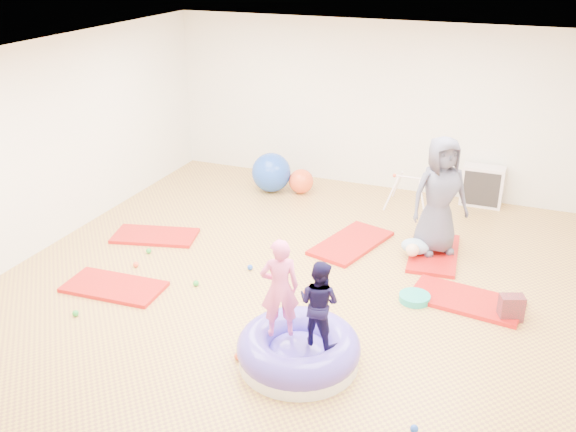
% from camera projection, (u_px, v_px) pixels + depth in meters
% --- Properties ---
extents(room, '(7.01, 8.01, 2.81)m').
position_uv_depth(room, '(278.00, 186.00, 7.30)').
color(room, gold).
rests_on(room, ground).
extents(gym_mat_front_left, '(1.26, 0.68, 0.05)m').
position_uv_depth(gym_mat_front_left, '(114.00, 287.00, 7.93)').
color(gym_mat_front_left, '#B8090B').
rests_on(gym_mat_front_left, ground).
extents(gym_mat_mid_left, '(1.29, 0.87, 0.05)m').
position_uv_depth(gym_mat_mid_left, '(155.00, 236.00, 9.28)').
color(gym_mat_mid_left, '#B8090B').
rests_on(gym_mat_mid_left, ground).
extents(gym_mat_center_back, '(0.98, 1.43, 0.05)m').
position_uv_depth(gym_mat_center_back, '(351.00, 243.00, 9.05)').
color(gym_mat_center_back, '#B8090B').
rests_on(gym_mat_center_back, ground).
extents(gym_mat_right, '(1.35, 0.79, 0.05)m').
position_uv_depth(gym_mat_right, '(466.00, 300.00, 7.64)').
color(gym_mat_right, '#B8090B').
rests_on(gym_mat_right, ground).
extents(gym_mat_rear_right, '(0.75, 1.32, 0.05)m').
position_uv_depth(gym_mat_rear_right, '(434.00, 253.00, 8.77)').
color(gym_mat_rear_right, '#B8090B').
rests_on(gym_mat_rear_right, ground).
extents(inflatable_cushion, '(1.26, 1.26, 0.40)m').
position_uv_depth(inflatable_cushion, '(299.00, 350.00, 6.50)').
color(inflatable_cushion, white).
rests_on(inflatable_cushion, ground).
extents(child_pink, '(0.46, 0.40, 1.06)m').
position_uv_depth(child_pink, '(280.00, 284.00, 6.26)').
color(child_pink, pink).
rests_on(child_pink, inflatable_cushion).
extents(child_navy, '(0.50, 0.42, 0.90)m').
position_uv_depth(child_navy, '(319.00, 299.00, 6.16)').
color(child_navy, black).
rests_on(child_navy, inflatable_cushion).
extents(adult_caregiver, '(0.94, 0.87, 1.61)m').
position_uv_depth(adult_caregiver, '(440.00, 195.00, 8.48)').
color(adult_caregiver, '#4B4A5C').
rests_on(adult_caregiver, gym_mat_rear_right).
extents(infant, '(0.38, 0.38, 0.22)m').
position_uv_depth(infant, '(415.00, 247.00, 8.62)').
color(infant, '#8EB1D0').
rests_on(infant, gym_mat_rear_right).
extents(ball_pit_balls, '(4.18, 2.24, 0.07)m').
position_uv_depth(ball_pit_balls, '(219.00, 308.00, 7.46)').
color(ball_pit_balls, '#1C47B9').
rests_on(ball_pit_balls, ground).
extents(exercise_ball_blue, '(0.66, 0.66, 0.66)m').
position_uv_depth(exercise_ball_blue, '(271.00, 172.00, 10.84)').
color(exercise_ball_blue, '#1C47B9').
rests_on(exercise_ball_blue, ground).
extents(exercise_ball_orange, '(0.41, 0.41, 0.41)m').
position_uv_depth(exercise_ball_orange, '(301.00, 181.00, 10.81)').
color(exercise_ball_orange, '#ED5028').
rests_on(exercise_ball_orange, ground).
extents(infant_play_gym, '(0.69, 0.65, 0.53)m').
position_uv_depth(infant_play_gym, '(410.00, 187.00, 10.16)').
color(infant_play_gym, white).
rests_on(infant_play_gym, ground).
extents(cube_shelf, '(0.65, 0.32, 0.65)m').
position_uv_depth(cube_shelf, '(482.00, 186.00, 10.28)').
color(cube_shelf, white).
rests_on(cube_shelf, ground).
extents(balance_disc, '(0.37, 0.37, 0.08)m').
position_uv_depth(balance_disc, '(415.00, 298.00, 7.66)').
color(balance_disc, teal).
rests_on(balance_disc, ground).
extents(backpack, '(0.31, 0.25, 0.31)m').
position_uv_depth(backpack, '(511.00, 308.00, 7.24)').
color(backpack, maroon).
rests_on(backpack, ground).
extents(yellow_toy, '(0.20, 0.20, 0.03)m').
position_uv_depth(yellow_toy, '(133.00, 290.00, 7.89)').
color(yellow_toy, yellow).
rests_on(yellow_toy, ground).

